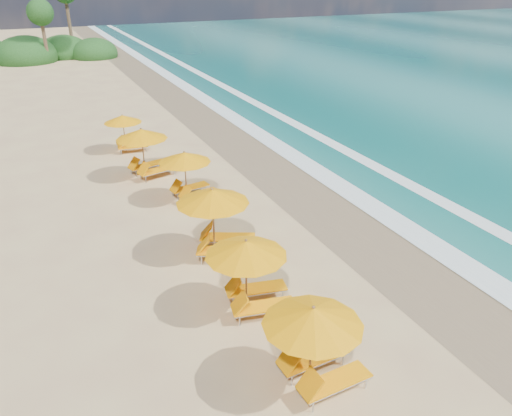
{
  "coord_description": "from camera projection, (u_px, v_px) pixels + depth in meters",
  "views": [
    {
      "loc": [
        -6.82,
        -14.84,
        9.0
      ],
      "look_at": [
        0.0,
        0.0,
        1.2
      ],
      "focal_mm": 35.33,
      "sensor_mm": 36.0,
      "label": 1
    }
  ],
  "objects": [
    {
      "name": "station_5",
      "position": [
        146.0,
        149.0,
        23.54
      ],
      "size": [
        3.01,
        2.92,
        2.42
      ],
      "rotation": [
        0.0,
        0.0,
        0.27
      ],
      "color": "olive",
      "rests_on": "ground"
    },
    {
      "name": "wet_sand",
      "position": [
        347.0,
        217.0,
        20.12
      ],
      "size": [
        4.0,
        160.0,
        0.01
      ],
      "primitive_type": "cube",
      "color": "olive",
      "rests_on": "ground"
    },
    {
      "name": "surf_foam",
      "position": [
        401.0,
        205.0,
        21.13
      ],
      "size": [
        4.0,
        160.0,
        0.01
      ],
      "color": "white",
      "rests_on": "ground"
    },
    {
      "name": "station_3",
      "position": [
        219.0,
        218.0,
        16.96
      ],
      "size": [
        3.29,
        3.28,
        2.5
      ],
      "rotation": [
        0.0,
        0.0,
        -0.45
      ],
      "color": "olive",
      "rests_on": "ground"
    },
    {
      "name": "ground",
      "position": [
        256.0,
        237.0,
        18.62
      ],
      "size": [
        160.0,
        160.0,
        0.0
      ],
      "primitive_type": "plane",
      "color": "tan",
      "rests_on": "ground"
    },
    {
      "name": "station_1",
      "position": [
        318.0,
        340.0,
        11.5
      ],
      "size": [
        2.61,
        2.43,
        2.34
      ],
      "rotation": [
        0.0,
        0.0,
        0.06
      ],
      "color": "olive",
      "rests_on": "ground"
    },
    {
      "name": "station_4",
      "position": [
        189.0,
        172.0,
        21.17
      ],
      "size": [
        2.65,
        2.52,
        2.22
      ],
      "rotation": [
        0.0,
        0.0,
        0.17
      ],
      "color": "olive",
      "rests_on": "ground"
    },
    {
      "name": "station_2",
      "position": [
        252.0,
        270.0,
        14.16
      ],
      "size": [
        2.83,
        2.7,
        2.35
      ],
      "rotation": [
        0.0,
        0.0,
        -0.19
      ],
      "color": "olive",
      "rests_on": "ground"
    },
    {
      "name": "station_6",
      "position": [
        127.0,
        130.0,
        26.98
      ],
      "size": [
        2.31,
        2.17,
        2.03
      ],
      "rotation": [
        0.0,
        0.0,
        -0.09
      ],
      "color": "olive",
      "rests_on": "ground"
    }
  ]
}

